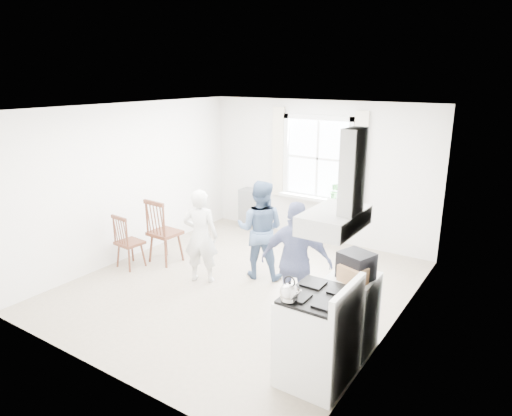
% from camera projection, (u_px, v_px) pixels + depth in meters
% --- Properties ---
extents(room_shell, '(4.62, 5.12, 2.64)m').
position_uv_depth(room_shell, '(240.00, 201.00, 6.46)').
color(room_shell, gray).
rests_on(room_shell, ground).
extents(window_assembly, '(1.88, 0.24, 1.70)m').
position_uv_depth(window_assembly, '(317.00, 163.00, 8.38)').
color(window_assembly, white).
rests_on(window_assembly, room_shell).
extents(range_hood, '(0.45, 0.76, 0.94)m').
position_uv_depth(range_hood, '(340.00, 204.00, 4.12)').
color(range_hood, silver).
rests_on(range_hood, room_shell).
extents(shelf_unit, '(0.40, 0.30, 0.80)m').
position_uv_depth(shelf_unit, '(250.00, 208.00, 9.32)').
color(shelf_unit, slate).
rests_on(shelf_unit, ground).
extents(gas_stove, '(0.68, 0.76, 1.12)m').
position_uv_depth(gas_stove, '(318.00, 336.00, 4.60)').
color(gas_stove, white).
rests_on(gas_stove, ground).
extents(kettle, '(0.18, 0.18, 0.26)m').
position_uv_depth(kettle, '(289.00, 293.00, 4.32)').
color(kettle, silver).
rests_on(kettle, gas_stove).
extents(low_cabinet, '(0.50, 0.55, 0.90)m').
position_uv_depth(low_cabinet, '(351.00, 312.00, 5.14)').
color(low_cabinet, silver).
rests_on(low_cabinet, ground).
extents(stereo_stack, '(0.41, 0.39, 0.30)m').
position_uv_depth(stereo_stack, '(356.00, 266.00, 4.91)').
color(stereo_stack, black).
rests_on(stereo_stack, low_cabinet).
extents(cardboard_box, '(0.33, 0.28, 0.18)m').
position_uv_depth(cardboard_box, '(353.00, 274.00, 4.83)').
color(cardboard_box, '#AB7F53').
rests_on(cardboard_box, low_cabinet).
extents(windsor_chair_a, '(0.49, 0.48, 1.10)m').
position_uv_depth(windsor_chair_a, '(159.00, 225.00, 7.43)').
color(windsor_chair_a, '#452316').
rests_on(windsor_chair_a, ground).
extents(windsor_chair_b, '(0.42, 0.41, 0.91)m').
position_uv_depth(windsor_chair_b, '(124.00, 236.00, 7.26)').
color(windsor_chair_b, '#452316').
rests_on(windsor_chair_b, ground).
extents(person_left, '(0.69, 0.69, 1.44)m').
position_uv_depth(person_left, '(201.00, 236.00, 6.78)').
color(person_left, silver).
rests_on(person_left, ground).
extents(person_mid, '(0.94, 0.94, 1.53)m').
position_uv_depth(person_mid, '(260.00, 230.00, 6.93)').
color(person_mid, '#445B7E').
rests_on(person_mid, ground).
extents(person_right, '(1.12, 1.12, 1.55)m').
position_uv_depth(person_right, '(296.00, 262.00, 5.70)').
color(person_right, navy).
rests_on(person_right, ground).
extents(potted_plant, '(0.17, 0.17, 0.31)m').
position_uv_depth(potted_plant, '(335.00, 191.00, 8.22)').
color(potted_plant, '#377D38').
rests_on(potted_plant, window_assembly).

